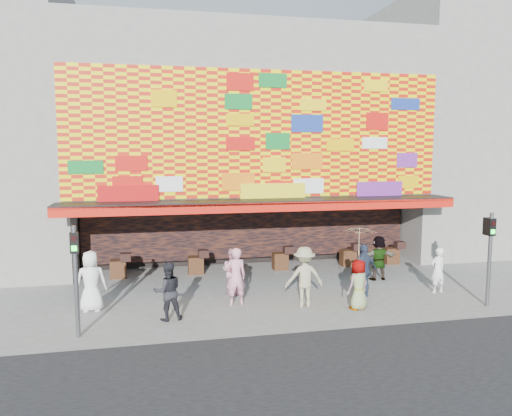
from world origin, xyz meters
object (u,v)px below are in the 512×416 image
(ped_d, at_px, (304,277))
(ped_h, at_px, (438,270))
(signal_left, at_px, (76,269))
(ped_c, at_px, (168,291))
(ped_e, at_px, (364,270))
(parasol, at_px, (359,241))
(ped_a, at_px, (91,281))
(ped_b, at_px, (236,276))
(ped_g, at_px, (358,285))
(ped_i, at_px, (232,271))
(signal_right, at_px, (490,249))
(ped_f, at_px, (378,258))

(ped_d, xyz_separation_m, ped_h, (5.02, 0.50, -0.16))
(signal_left, distance_m, ped_c, 2.73)
(ped_e, xyz_separation_m, parasol, (-0.72, -1.20, 1.25))
(signal_left, height_order, ped_h, signal_left)
(ped_c, xyz_separation_m, parasol, (5.84, -0.26, 1.29))
(ped_a, height_order, ped_b, ped_a)
(ped_d, relative_size, ped_g, 1.22)
(ped_i, xyz_separation_m, parasol, (3.57, -2.47, 1.36))
(parasol, bearing_deg, ped_b, 161.20)
(ped_a, bearing_deg, parasol, 168.43)
(signal_right, relative_size, ped_i, 1.89)
(signal_left, xyz_separation_m, ped_f, (10.44, 3.72, -1.01))
(signal_right, distance_m, ped_c, 10.08)
(ped_f, bearing_deg, ped_i, 7.23)
(signal_left, height_order, ped_b, signal_left)
(ped_g, relative_size, ped_h, 0.99)
(ped_d, xyz_separation_m, ped_i, (-2.01, 1.85, -0.17))
(signal_right, xyz_separation_m, ped_a, (-12.27, 2.17, -0.92))
(ped_b, height_order, ped_c, ped_b)
(signal_left, height_order, ped_i, signal_left)
(ped_f, xyz_separation_m, ped_h, (1.25, -2.02, -0.06))
(ped_c, relative_size, ped_h, 1.08)
(signal_left, relative_size, ped_i, 1.89)
(signal_right, bearing_deg, signal_left, 180.00)
(signal_right, distance_m, ped_f, 4.32)
(ped_a, relative_size, ped_b, 1.01)
(ped_e, bearing_deg, ped_g, 40.71)
(ped_a, height_order, ped_i, ped_a)
(ped_h, distance_m, parasol, 3.88)
(ped_d, bearing_deg, ped_i, -42.53)
(ped_f, distance_m, ped_g, 3.84)
(signal_left, height_order, ped_d, signal_left)
(ped_b, relative_size, ped_e, 1.03)
(signal_right, distance_m, ped_i, 8.38)
(ped_c, bearing_deg, ped_f, -167.75)
(ped_g, bearing_deg, ped_i, -55.94)
(ped_a, xyz_separation_m, ped_d, (6.55, -0.96, 0.02))
(ped_a, xyz_separation_m, ped_f, (10.32, 1.55, -0.09))
(signal_right, distance_m, ped_a, 12.50)
(ped_f, height_order, parasol, parasol)
(signal_left, distance_m, ped_h, 11.87)
(signal_right, bearing_deg, ped_h, 112.45)
(ped_b, bearing_deg, ped_i, -99.47)
(ped_g, xyz_separation_m, ped_i, (-3.57, 2.47, 0.01))
(ped_c, distance_m, ped_d, 4.29)
(ped_f, height_order, ped_h, ped_f)
(ped_b, height_order, ped_f, ped_b)
(ped_g, distance_m, ped_i, 4.35)
(ped_i, bearing_deg, signal_right, -159.61)
(ped_c, height_order, ped_e, ped_e)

